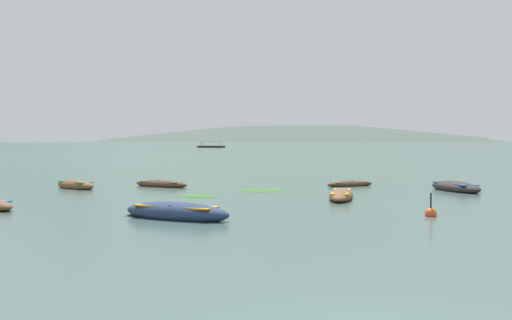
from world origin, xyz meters
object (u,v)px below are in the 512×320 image
object	(u,v)px
rowboat_2	(161,184)
ferry_0	(211,146)
rowboat_4	(341,195)
rowboat_6	(350,184)
mooring_buoy	(431,213)
rowboat_0	(176,212)
rowboat_1	(75,185)
rowboat_5	(455,187)

from	to	relation	value
rowboat_2	ferry_0	world-z (taller)	ferry_0
rowboat_2	rowboat_4	bearing A→B (deg)	-40.58
rowboat_6	mooring_buoy	size ratio (longest dim) A/B	3.26
rowboat_0	rowboat_1	size ratio (longest dim) A/B	1.30
rowboat_1	mooring_buoy	xyz separation A→B (m)	(15.53, -13.31, -0.10)
rowboat_6	mooring_buoy	bearing A→B (deg)	-92.29
rowboat_2	rowboat_0	bearing A→B (deg)	-83.51
rowboat_0	ferry_0	xyz separation A→B (m)	(3.52, 193.99, 0.22)
rowboat_4	rowboat_6	distance (m)	7.47
rowboat_4	rowboat_5	size ratio (longest dim) A/B	1.07
rowboat_0	rowboat_4	bearing A→B (deg)	39.84
rowboat_4	rowboat_5	bearing A→B (deg)	25.69
rowboat_2	rowboat_4	distance (m)	11.82
mooring_buoy	ferry_0	bearing A→B (deg)	91.66
rowboat_4	mooring_buoy	world-z (taller)	mooring_buoy
rowboat_5	mooring_buoy	distance (m)	11.21
rowboat_6	rowboat_5	bearing A→B (deg)	-36.75
rowboat_0	rowboat_1	bearing A→B (deg)	115.90
rowboat_5	rowboat_1	bearing A→B (deg)	170.53
rowboat_0	rowboat_5	xyz separation A→B (m)	(14.58, 9.63, -0.02)
rowboat_6	mooring_buoy	world-z (taller)	mooring_buoy
rowboat_5	ferry_0	distance (m)	184.69
rowboat_0	rowboat_6	xyz separation A→B (m)	(9.69, 13.28, -0.10)
rowboat_1	rowboat_6	bearing A→B (deg)	0.56
rowboat_2	mooring_buoy	bearing A→B (deg)	-52.61
rowboat_6	rowboat_4	bearing A→B (deg)	-107.88
rowboat_1	rowboat_4	size ratio (longest dim) A/B	0.72
rowboat_4	rowboat_6	bearing A→B (deg)	72.12
mooring_buoy	rowboat_0	bearing A→B (deg)	178.87
rowboat_0	rowboat_5	distance (m)	17.48
rowboat_0	rowboat_5	world-z (taller)	rowboat_0
rowboat_2	mooring_buoy	size ratio (longest dim) A/B	3.70
rowboat_4	rowboat_6	size ratio (longest dim) A/B	1.43
rowboat_2	ferry_0	size ratio (longest dim) A/B	0.34
rowboat_6	ferry_0	distance (m)	180.81
rowboat_1	rowboat_4	bearing A→B (deg)	-26.79
rowboat_0	rowboat_2	bearing A→B (deg)	96.49
rowboat_1	ferry_0	size ratio (longest dim) A/B	0.31
rowboat_6	mooring_buoy	distance (m)	13.47
rowboat_1	rowboat_2	world-z (taller)	rowboat_1
rowboat_0	rowboat_5	bearing A→B (deg)	33.44
rowboat_6	ferry_0	xyz separation A→B (m)	(-6.18, 180.71, 0.31)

